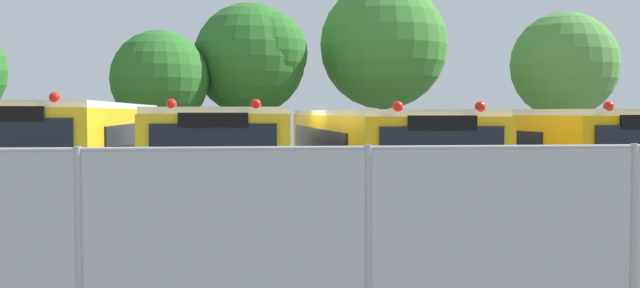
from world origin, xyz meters
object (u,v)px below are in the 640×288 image
Objects in this scene: school_bus_2 at (370,155)px; tree_1 at (157,80)px; school_bus_0 at (82,153)px; tree_4 at (568,65)px; tree_3 at (386,44)px; school_bus_1 at (227,155)px; tree_2 at (254,57)px; school_bus_3 at (518,154)px.

tree_1 reaches higher than school_bus_2.
school_bus_0 is 1.75× the size of tree_4.
school_bus_1 is at bearing -117.83° from tree_3.
tree_3 is (6.10, 11.55, 3.69)m from school_bus_1.
school_bus_1 is 11.07m from tree_2.
school_bus_3 is (7.04, 0.17, -0.02)m from school_bus_1.
school_bus_2 is (6.68, -0.23, -0.07)m from school_bus_0.
school_bus_2 is 11.23m from tree_2.
tree_3 is (8.70, 2.27, 1.55)m from tree_1.
school_bus_3 is 10.43m from tree_4.
tree_3 is at bearing 155.57° from tree_4.
school_bus_0 is 1.09× the size of school_bus_1.
school_bus_2 is 1.03× the size of school_bus_3.
school_bus_0 reaches higher than school_bus_3.
school_bus_1 is at bearing 0.18° from school_bus_2.
school_bus_3 is 12.01m from tree_3.
school_bus_1 is at bearing 174.25° from school_bus_0.
school_bus_1 is at bearing -74.36° from tree_1.
school_bus_2 is 1.88× the size of tree_4.
tree_3 is at bearing 10.29° from tree_2.
tree_1 is (-5.97, 9.18, 2.16)m from school_bus_2.
school_bus_2 is 3.67m from school_bus_3.
tree_4 reaches higher than school_bus_3.
school_bus_0 reaches higher than school_bus_1.
tree_3 reaches higher than school_bus_2.
school_bus_0 is 1.64× the size of tree_2.
school_bus_2 is 2.16× the size of tree_1.
school_bus_0 is at bearing -129.97° from tree_3.
tree_2 reaches higher than school_bus_1.
tree_4 is (15.65, 8.39, 2.69)m from school_bus_0.
tree_2 is at bearing -78.05° from school_bus_2.
tree_2 is 1.07× the size of tree_4.
school_bus_1 is 1.29× the size of tree_3.
school_bus_1 is 1.61× the size of tree_4.
tree_3 is at bearing -116.13° from school_bus_1.
school_bus_0 is 11.49m from tree_2.
school_bus_2 is 11.16m from tree_1.
tree_4 reaches higher than school_bus_1.
tree_3 is 6.92m from tree_4.
school_bus_3 is at bearing -121.78° from tree_4.
tree_1 is at bearing -72.65° from school_bus_1.
school_bus_0 is at bearing -3.91° from school_bus_1.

